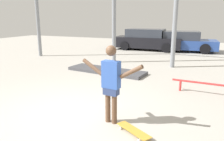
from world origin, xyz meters
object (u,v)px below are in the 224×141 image
(manual_pad, at_px, (106,71))
(parked_car_black, at_px, (147,40))
(grind_rail, at_px, (221,87))
(skateboard, at_px, (134,130))
(parked_car_blue, at_px, (183,42))
(skateboarder, at_px, (111,80))

(manual_pad, relative_size, parked_car_black, 0.71)
(manual_pad, relative_size, grind_rail, 1.21)
(parked_car_black, bearing_deg, skateboard, -77.47)
(skateboard, bearing_deg, parked_car_blue, 122.56)
(skateboard, distance_m, manual_pad, 5.00)
(grind_rail, height_order, parked_car_black, parked_car_black)
(skateboard, bearing_deg, grind_rail, 92.00)
(manual_pad, xyz_separation_m, parked_car_black, (-0.13, 7.10, 0.63))
(skateboard, xyz_separation_m, manual_pad, (-2.58, 4.28, -0.00))
(manual_pad, bearing_deg, parked_car_blue, 73.16)
(manual_pad, xyz_separation_m, grind_rail, (4.22, -1.30, 0.23))
(skateboarder, bearing_deg, manual_pad, 121.71)
(skateboard, relative_size, manual_pad, 0.25)
(parked_car_black, bearing_deg, parked_car_blue, 6.59)
(grind_rail, bearing_deg, parked_car_blue, 102.81)
(grind_rail, height_order, parked_car_blue, parked_car_blue)
(manual_pad, bearing_deg, skateboarder, -63.70)
(skateboarder, distance_m, skateboard, 1.09)
(manual_pad, bearing_deg, grind_rail, -17.12)
(manual_pad, height_order, parked_car_black, parked_car_black)
(grind_rail, bearing_deg, skateboarder, -129.45)
(skateboarder, xyz_separation_m, parked_car_black, (-2.12, 11.12, -0.25))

